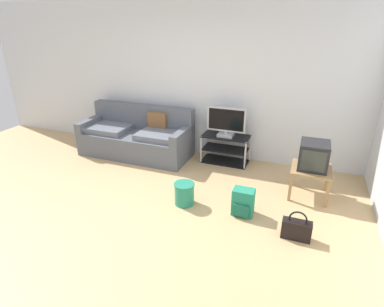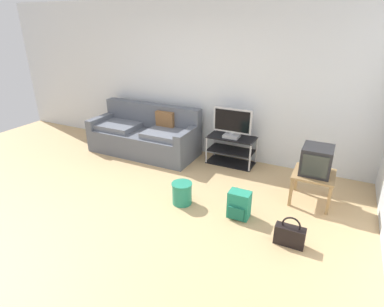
{
  "view_description": "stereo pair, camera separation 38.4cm",
  "coord_description": "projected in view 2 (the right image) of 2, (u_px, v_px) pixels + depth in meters",
  "views": [
    {
      "loc": [
        1.98,
        -2.81,
        2.33
      ],
      "look_at": [
        0.54,
        0.95,
        0.61
      ],
      "focal_mm": 28.97,
      "sensor_mm": 36.0,
      "label": 1
    },
    {
      "loc": [
        2.33,
        -2.65,
        2.33
      ],
      "look_at": [
        0.54,
        0.95,
        0.61
      ],
      "focal_mm": 28.97,
      "sensor_mm": 36.0,
      "label": 2
    }
  ],
  "objects": [
    {
      "name": "ground_plane",
      "position": [
        123.0,
        215.0,
        4.06
      ],
      "size": [
        9.0,
        9.8,
        0.02
      ],
      "primitive_type": "cube",
      "color": "tan"
    },
    {
      "name": "tv_stand",
      "position": [
        231.0,
        150.0,
        5.42
      ],
      "size": [
        0.82,
        0.41,
        0.5
      ],
      "color": "black",
      "rests_on": "ground_plane"
    },
    {
      "name": "wall_back",
      "position": [
        202.0,
        80.0,
        5.54
      ],
      "size": [
        9.0,
        0.1,
        2.7
      ],
      "primitive_type": "cube",
      "color": "silver",
      "rests_on": "ground_plane"
    },
    {
      "name": "cleaning_bucket",
      "position": [
        182.0,
        193.0,
        4.24
      ],
      "size": [
        0.28,
        0.28,
        0.31
      ],
      "color": "#238466",
      "rests_on": "ground_plane"
    },
    {
      "name": "flat_tv",
      "position": [
        232.0,
        123.0,
        5.2
      ],
      "size": [
        0.67,
        0.22,
        0.51
      ],
      "color": "#B2B2B7",
      "rests_on": "tv_stand"
    },
    {
      "name": "couch",
      "position": [
        145.0,
        135.0,
        5.87
      ],
      "size": [
        2.03,
        0.85,
        0.89
      ],
      "color": "#565B66",
      "rests_on": "ground_plane"
    },
    {
      "name": "crt_tv",
      "position": [
        317.0,
        160.0,
        4.12
      ],
      "size": [
        0.38,
        0.42,
        0.38
      ],
      "color": "#232326",
      "rests_on": "side_table"
    },
    {
      "name": "handbag",
      "position": [
        290.0,
        235.0,
        3.46
      ],
      "size": [
        0.33,
        0.13,
        0.36
      ],
      "rotation": [
        0.0,
        0.0,
        -0.32
      ],
      "color": "black",
      "rests_on": "ground_plane"
    },
    {
      "name": "backpack",
      "position": [
        239.0,
        205.0,
        3.94
      ],
      "size": [
        0.27,
        0.26,
        0.36
      ],
      "rotation": [
        0.0,
        0.0,
        -0.13
      ],
      "color": "#238466",
      "rests_on": "ground_plane"
    },
    {
      "name": "side_table",
      "position": [
        313.0,
        178.0,
        4.21
      ],
      "size": [
        0.54,
        0.54,
        0.44
      ],
      "color": "#9E7A4C",
      "rests_on": "ground_plane"
    }
  ]
}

